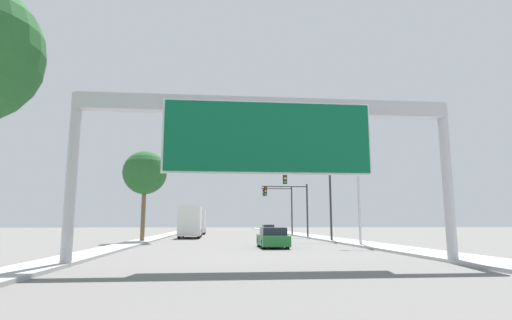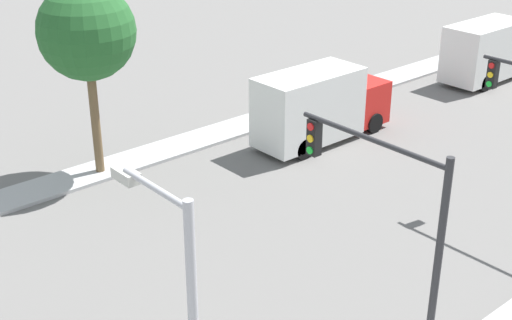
{
  "view_description": "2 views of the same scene",
  "coord_description": "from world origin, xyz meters",
  "px_view_note": "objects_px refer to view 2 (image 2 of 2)",
  "views": [
    {
      "loc": [
        -2.15,
        0.91,
        1.76
      ],
      "look_at": [
        0.0,
        23.42,
        5.31
      ],
      "focal_mm": 28.0,
      "sensor_mm": 36.0,
      "label": 1
    },
    {
      "loc": [
        16.79,
        24.92,
        13.44
      ],
      "look_at": [
        -1.15,
        40.46,
        2.63
      ],
      "focal_mm": 50.0,
      "sensor_mm": 36.0,
      "label": 2
    }
  ],
  "objects_px": {
    "truck_box_secondary": "(319,106)",
    "traffic_light_near_intersection": "(393,218)",
    "truck_box_primary": "(491,51)",
    "palm_tree_background": "(87,33)"
  },
  "relations": [
    {
      "from": "truck_box_secondary",
      "to": "traffic_light_near_intersection",
      "type": "height_order",
      "value": "traffic_light_near_intersection"
    },
    {
      "from": "truck_box_primary",
      "to": "palm_tree_background",
      "type": "distance_m",
      "value": 25.04
    },
    {
      "from": "truck_box_secondary",
      "to": "palm_tree_background",
      "type": "bearing_deg",
      "value": -110.26
    },
    {
      "from": "truck_box_primary",
      "to": "truck_box_secondary",
      "type": "bearing_deg",
      "value": -90.0
    },
    {
      "from": "traffic_light_near_intersection",
      "to": "truck_box_secondary",
      "type": "bearing_deg",
      "value": 140.91
    },
    {
      "from": "palm_tree_background",
      "to": "truck_box_secondary",
      "type": "bearing_deg",
      "value": 69.74
    },
    {
      "from": "truck_box_primary",
      "to": "traffic_light_near_intersection",
      "type": "bearing_deg",
      "value": -63.41
    },
    {
      "from": "traffic_light_near_intersection",
      "to": "palm_tree_background",
      "type": "height_order",
      "value": "palm_tree_background"
    },
    {
      "from": "truck_box_primary",
      "to": "truck_box_secondary",
      "type": "height_order",
      "value": "truck_box_secondary"
    },
    {
      "from": "truck_box_secondary",
      "to": "palm_tree_background",
      "type": "xyz_separation_m",
      "value": [
        -3.62,
        -9.81,
        4.47
      ]
    }
  ]
}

